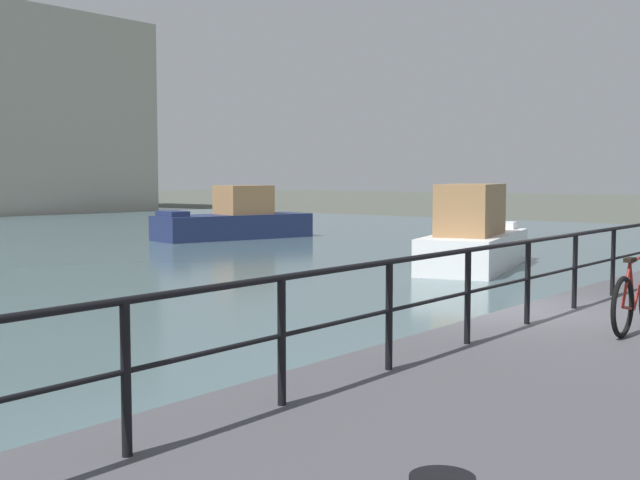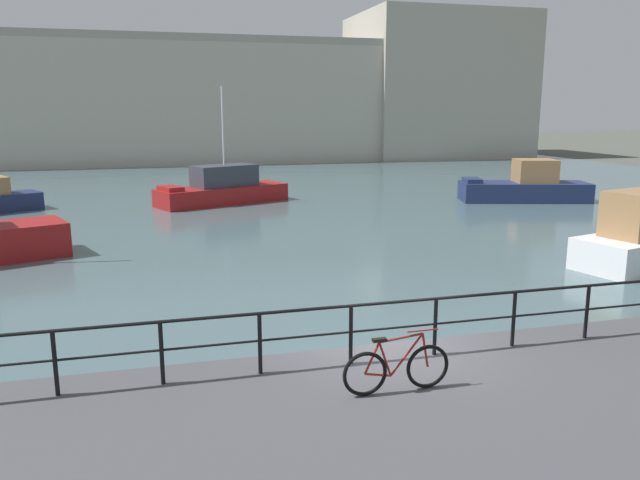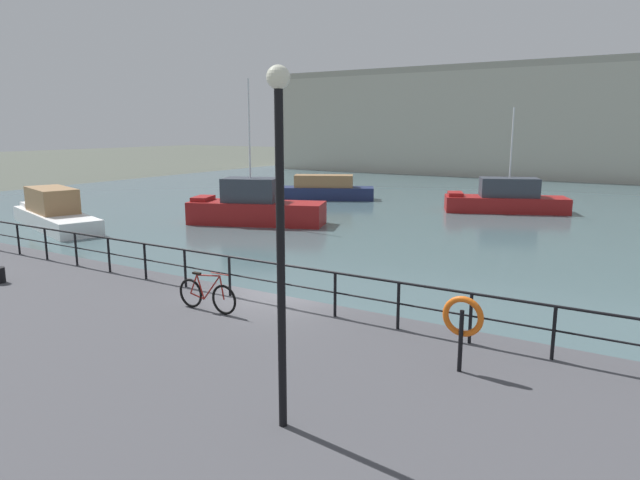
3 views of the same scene
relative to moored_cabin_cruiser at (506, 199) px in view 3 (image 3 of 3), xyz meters
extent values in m
plane|color=#4C5147|center=(0.28, -25.51, -0.85)|extent=(240.00, 240.00, 0.00)
cube|color=#476066|center=(0.28, 4.69, -0.85)|extent=(80.00, 60.00, 0.01)
cube|color=#47474C|center=(0.28, -32.01, -0.33)|extent=(56.00, 13.00, 1.04)
cube|color=#B2AD9E|center=(0.28, 30.98, 4.85)|extent=(72.76, 13.12, 11.41)
cube|color=gray|center=(0.28, 24.72, 10.91)|extent=(72.76, 0.60, 0.70)
cube|color=maroon|center=(0.00, 0.00, -0.35)|extent=(7.90, 5.10, 0.99)
cube|color=#333842|center=(0.14, 0.06, 0.75)|extent=(3.99, 3.05, 1.21)
cube|color=maroon|center=(-2.94, -1.24, 0.27)|extent=(1.47, 1.86, 0.24)
cylinder|color=silver|center=(0.14, 0.06, 3.56)|extent=(0.10, 0.10, 4.41)
cube|color=maroon|center=(-10.82, -12.11, -0.21)|extent=(7.92, 4.87, 1.26)
cube|color=#333842|center=(-11.13, -12.22, 1.08)|extent=(3.44, 2.76, 1.33)
cube|color=maroon|center=(-13.80, -13.24, 0.54)|extent=(1.43, 1.84, 0.24)
cylinder|color=silver|center=(-11.13, -12.22, 4.44)|extent=(0.10, 0.10, 5.39)
cube|color=navy|center=(-14.26, -1.11, -0.37)|extent=(9.35, 6.11, 0.94)
cube|color=#997047|center=(-13.34, -0.62, 0.56)|extent=(4.60, 3.42, 0.91)
cube|color=navy|center=(-17.82, -2.97, 0.22)|extent=(1.63, 1.70, 0.24)
cube|color=white|center=(-19.43, -18.79, -0.43)|extent=(8.89, 4.68, 0.83)
cube|color=#997047|center=(-19.78, -18.68, 0.64)|extent=(4.15, 2.88, 1.32)
cube|color=white|center=(-22.89, -17.69, 0.10)|extent=(1.45, 1.76, 0.24)
cylinder|color=black|center=(-10.22, -26.26, 0.72)|extent=(0.07, 0.07, 1.05)
cylinder|color=black|center=(-8.64, -26.26, 0.72)|extent=(0.07, 0.07, 1.05)
cylinder|color=black|center=(-7.05, -26.26, 0.72)|extent=(0.07, 0.07, 1.05)
cylinder|color=black|center=(-5.46, -26.26, 0.72)|extent=(0.07, 0.07, 1.05)
cylinder|color=black|center=(-3.88, -26.26, 0.72)|extent=(0.07, 0.07, 1.05)
cylinder|color=black|center=(-2.29, -26.26, 0.72)|extent=(0.07, 0.07, 1.05)
cylinder|color=black|center=(-0.71, -26.26, 0.72)|extent=(0.07, 0.07, 1.05)
cylinder|color=black|center=(0.88, -26.26, 0.72)|extent=(0.07, 0.07, 1.05)
cylinder|color=black|center=(2.47, -26.26, 0.72)|extent=(0.07, 0.07, 1.05)
cylinder|color=black|center=(4.05, -26.26, 0.72)|extent=(0.07, 0.07, 1.05)
cylinder|color=black|center=(5.64, -26.26, 0.72)|extent=(0.07, 0.07, 1.05)
cylinder|color=black|center=(7.22, -26.26, 0.72)|extent=(0.07, 0.07, 1.05)
cylinder|color=black|center=(-1.50, -26.26, 1.24)|extent=(23.79, 0.06, 0.06)
cylinder|color=black|center=(-1.50, -26.26, 0.77)|extent=(23.79, 0.04, 0.04)
torus|color=black|center=(0.17, -27.50, 0.55)|extent=(0.72, 0.07, 0.72)
torus|color=black|center=(-0.88, -27.51, 0.55)|extent=(0.72, 0.07, 0.72)
cylinder|color=maroon|center=(-0.19, -27.50, 0.79)|extent=(0.55, 0.04, 0.66)
cylinder|color=maroon|center=(-0.55, -27.51, 0.76)|extent=(0.23, 0.04, 0.58)
cylinder|color=maroon|center=(-0.29, -27.50, 1.08)|extent=(0.72, 0.04, 0.11)
cylinder|color=maroon|center=(-0.67, -27.51, 0.51)|extent=(0.43, 0.04, 0.12)
cylinder|color=maroon|center=(-0.77, -27.51, 0.80)|extent=(0.26, 0.04, 0.51)
cylinder|color=maroon|center=(0.12, -27.50, 0.83)|extent=(0.14, 0.04, 0.57)
cube|color=black|center=(-0.65, -27.51, 1.08)|extent=(0.22, 0.09, 0.05)
cylinder|color=maroon|center=(0.07, -27.50, 1.16)|extent=(0.52, 0.03, 0.02)
cylinder|color=black|center=(5.90, -27.71, 0.77)|extent=(0.08, 0.08, 1.15)
torus|color=orange|center=(5.90, -27.65, 1.21)|extent=(0.75, 0.11, 0.75)
cylinder|color=black|center=(4.27, -30.92, 2.61)|extent=(0.12, 0.12, 4.83)
sphere|color=silver|center=(4.27, -30.92, 5.16)|extent=(0.32, 0.32, 0.32)
camera|label=1|loc=(-10.54, -30.64, 2.07)|focal=46.80mm
camera|label=2|loc=(-3.87, -35.98, 4.55)|focal=35.10mm
camera|label=3|loc=(8.75, -37.17, 4.52)|focal=31.78mm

